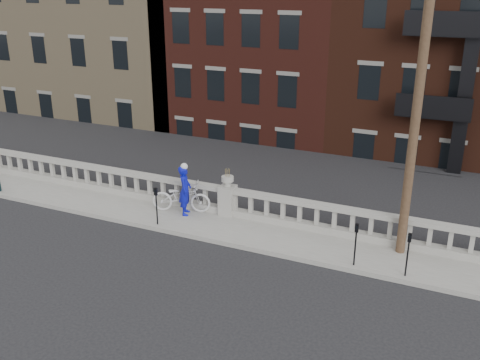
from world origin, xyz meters
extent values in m
plane|color=black|center=(0.00, 0.00, 0.00)|extent=(120.00, 120.00, 0.00)
cube|color=gray|center=(0.00, 3.00, 0.07)|extent=(32.00, 2.20, 0.15)
cube|color=gray|center=(0.00, 3.95, 0.28)|extent=(28.00, 0.34, 0.25)
cube|color=gray|center=(0.00, 3.95, 1.10)|extent=(28.00, 0.34, 0.16)
cube|color=gray|center=(0.00, 3.95, 0.70)|extent=(0.55, 0.55, 1.10)
cylinder|color=gray|center=(0.00, 3.95, 1.35)|extent=(0.24, 0.24, 0.20)
cylinder|color=gray|center=(0.00, 3.95, 1.53)|extent=(0.44, 0.44, 0.18)
cube|color=#605E59|center=(0.00, 4.30, -2.42)|extent=(36.00, 0.50, 5.15)
cube|color=black|center=(0.00, 25.95, -5.25)|extent=(80.00, 44.00, 0.50)
cube|color=#595651|center=(-2.00, 8.45, -3.00)|extent=(16.00, 7.00, 4.00)
cube|color=#968261|center=(-17.00, 20.95, 5.00)|extent=(18.00, 16.00, 20.00)
cube|color=#421913|center=(-4.00, 19.95, 2.00)|extent=(10.00, 14.00, 14.00)
cube|color=#38190F|center=(6.00, 19.95, 2.75)|extent=(10.00, 14.00, 15.50)
cylinder|color=#422D1E|center=(6.20, 3.60, 5.15)|extent=(0.28, 0.28, 10.00)
cylinder|color=black|center=(-1.87, 2.15, 0.70)|extent=(0.05, 0.05, 1.10)
cube|color=black|center=(-1.87, 2.15, 1.38)|extent=(0.10, 0.08, 0.26)
cube|color=black|center=(-1.87, 2.10, 1.42)|extent=(0.06, 0.01, 0.08)
cylinder|color=black|center=(5.06, 2.15, 0.70)|extent=(0.05, 0.05, 1.10)
cube|color=black|center=(5.06, 2.15, 1.38)|extent=(0.10, 0.08, 0.26)
cube|color=black|center=(5.06, 2.10, 1.42)|extent=(0.06, 0.01, 0.08)
cylinder|color=black|center=(6.56, 2.15, 0.70)|extent=(0.05, 0.05, 1.10)
cube|color=black|center=(6.56, 2.15, 1.38)|extent=(0.10, 0.08, 0.26)
cube|color=black|center=(6.56, 2.10, 1.42)|extent=(0.06, 0.01, 0.08)
imported|color=silver|center=(-1.67, 3.49, 0.72)|extent=(2.29, 1.38, 1.14)
imported|color=#0B10AD|center=(-1.41, 3.34, 1.07)|extent=(0.66, 0.79, 1.85)
camera|label=1|loc=(7.78, -12.14, 8.20)|focal=40.00mm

